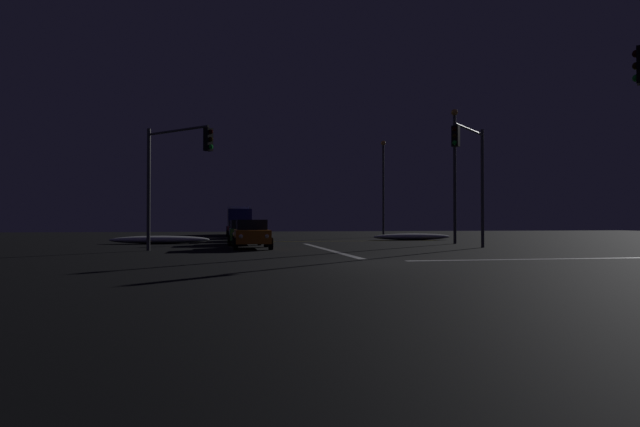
% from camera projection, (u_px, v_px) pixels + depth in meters
% --- Properties ---
extents(ground, '(120.00, 120.00, 0.10)m').
position_uv_depth(ground, '(372.00, 263.00, 19.75)').
color(ground, black).
extents(stop_line_north, '(0.35, 14.86, 0.01)m').
position_uv_depth(stop_line_north, '(326.00, 249.00, 28.27)').
color(stop_line_north, white).
rests_on(stop_line_north, ground).
extents(centre_line_ns, '(22.00, 0.15, 0.01)m').
position_uv_depth(centre_line_ns, '(296.00, 241.00, 39.68)').
color(centre_line_ns, yellow).
rests_on(centre_line_ns, ground).
extents(crosswalk_bar_east, '(14.86, 0.40, 0.01)m').
position_uv_depth(crosswalk_bar_east, '(585.00, 258.00, 21.33)').
color(crosswalk_bar_east, white).
rests_on(crosswalk_bar_east, ground).
extents(snow_bank_left_curb, '(6.44, 1.50, 0.52)m').
position_uv_depth(snow_bank_left_curb, '(160.00, 240.00, 35.60)').
color(snow_bank_left_curb, white).
rests_on(snow_bank_left_curb, ground).
extents(snow_bank_right_curb, '(6.39, 1.50, 0.52)m').
position_uv_depth(snow_bank_right_curb, '(412.00, 237.00, 42.67)').
color(snow_bank_right_curb, white).
rests_on(snow_bank_right_curb, ground).
extents(sedan_orange, '(2.02, 4.33, 1.57)m').
position_uv_depth(sedan_orange, '(252.00, 234.00, 29.24)').
color(sedan_orange, '#C66014').
rests_on(sedan_orange, ground).
extents(sedan_green, '(2.02, 4.33, 1.57)m').
position_uv_depth(sedan_green, '(244.00, 232.00, 34.53)').
color(sedan_green, '#14512D').
rests_on(sedan_green, ground).
extents(sedan_white, '(2.02, 4.33, 1.57)m').
position_uv_depth(sedan_white, '(249.00, 230.00, 40.69)').
color(sedan_white, silver).
rests_on(sedan_white, ground).
extents(sedan_black, '(2.02, 4.33, 1.57)m').
position_uv_depth(sedan_black, '(239.00, 229.00, 46.99)').
color(sedan_black, black).
rests_on(sedan_black, ground).
extents(sedan_red, '(2.02, 4.33, 1.57)m').
position_uv_depth(sedan_red, '(237.00, 228.00, 52.64)').
color(sedan_red, maroon).
rests_on(sedan_red, ground).
extents(box_truck, '(2.68, 8.28, 3.08)m').
position_uv_depth(box_truck, '(239.00, 219.00, 59.32)').
color(box_truck, navy).
rests_on(box_truck, ground).
extents(traffic_signal_nw, '(3.33, 3.33, 6.16)m').
position_uv_depth(traffic_signal_nw, '(173.00, 164.00, 26.05)').
color(traffic_signal_nw, '#4C4C51').
rests_on(traffic_signal_nw, ground).
extents(traffic_signal_ne, '(3.27, 3.27, 6.68)m').
position_uv_depth(traffic_signal_ne, '(472.00, 164.00, 28.94)').
color(traffic_signal_ne, '#4C4C51').
rests_on(traffic_signal_ne, ground).
extents(streetlamp_right_far, '(0.44, 0.44, 9.20)m').
position_uv_depth(streetlamp_right_far, '(383.00, 182.00, 51.35)').
color(streetlamp_right_far, '#424247').
rests_on(streetlamp_right_far, ground).
extents(streetlamp_right_near, '(0.44, 0.44, 8.93)m').
position_uv_depth(streetlamp_right_near, '(455.00, 166.00, 35.61)').
color(streetlamp_right_near, '#424247').
rests_on(streetlamp_right_near, ground).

